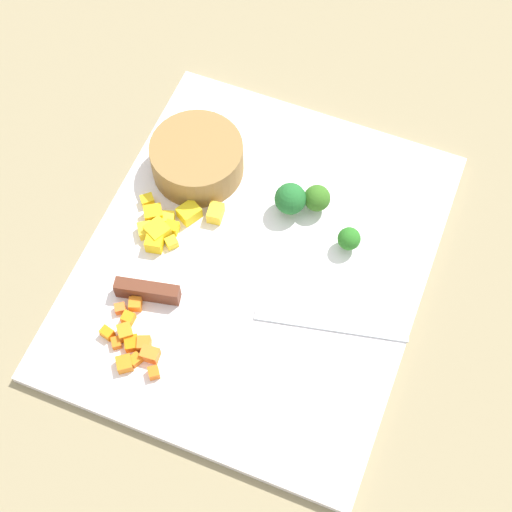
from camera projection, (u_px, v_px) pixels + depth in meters
name	position (u px, v px, depth m)	size (l,w,h in m)	color
ground_plane	(256.00, 265.00, 0.88)	(4.00, 4.00, 0.00)	#8C7D5C
cutting_board	(256.00, 263.00, 0.87)	(0.44, 0.37, 0.01)	white
prep_bowl	(197.00, 159.00, 0.90)	(0.11, 0.11, 0.04)	olive
chef_knife	(200.00, 300.00, 0.83)	(0.08, 0.31, 0.02)	silver
carrot_dice_0	(139.00, 293.00, 0.84)	(0.01, 0.01, 0.01)	orange
carrot_dice_1	(132.00, 343.00, 0.81)	(0.01, 0.02, 0.01)	orange
carrot_dice_2	(107.00, 333.00, 0.82)	(0.01, 0.01, 0.01)	orange
carrot_dice_3	(135.00, 360.00, 0.81)	(0.01, 0.01, 0.01)	orange
carrot_dice_4	(135.00, 304.00, 0.84)	(0.01, 0.01, 0.01)	orange
carrot_dice_5	(120.00, 309.00, 0.83)	(0.01, 0.01, 0.01)	orange
carrot_dice_6	(116.00, 343.00, 0.82)	(0.01, 0.01, 0.01)	orange
carrot_dice_7	(125.00, 332.00, 0.82)	(0.02, 0.01, 0.01)	orange
carrot_dice_8	(154.00, 373.00, 0.80)	(0.01, 0.01, 0.01)	orange
carrot_dice_9	(128.00, 318.00, 0.83)	(0.01, 0.01, 0.01)	orange
carrot_dice_10	(124.00, 364.00, 0.80)	(0.02, 0.02, 0.01)	orange
carrot_dice_11	(144.00, 344.00, 0.81)	(0.01, 0.01, 0.01)	orange
carrot_dice_12	(150.00, 354.00, 0.81)	(0.02, 0.01, 0.01)	orange
pepper_dice_0	(216.00, 213.00, 0.89)	(0.02, 0.02, 0.02)	yellow
pepper_dice_1	(172.00, 243.00, 0.87)	(0.01, 0.01, 0.01)	yellow
pepper_dice_2	(168.00, 218.00, 0.89)	(0.01, 0.01, 0.01)	yellow
pepper_dice_3	(171.00, 230.00, 0.88)	(0.01, 0.01, 0.01)	yellow
pepper_dice_4	(153.00, 214.00, 0.89)	(0.02, 0.02, 0.02)	yellow
pepper_dice_5	(158.00, 232.00, 0.87)	(0.02, 0.02, 0.02)	yellow
pepper_dice_6	(147.00, 200.00, 0.90)	(0.01, 0.01, 0.01)	yellow
pepper_dice_7	(189.00, 213.00, 0.89)	(0.02, 0.02, 0.02)	yellow
pepper_dice_8	(145.00, 230.00, 0.88)	(0.02, 0.02, 0.01)	yellow
pepper_dice_9	(155.00, 242.00, 0.87)	(0.02, 0.02, 0.02)	yellow
broccoli_floret_0	(349.00, 239.00, 0.86)	(0.03, 0.03, 0.03)	#85B168
broccoli_floret_1	(290.00, 199.00, 0.88)	(0.04, 0.04, 0.04)	#90AD58
broccoli_floret_2	(317.00, 198.00, 0.88)	(0.03, 0.03, 0.04)	#84B569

